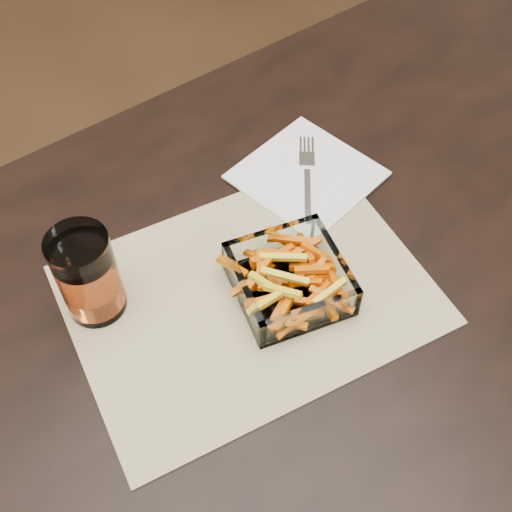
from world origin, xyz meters
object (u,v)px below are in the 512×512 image
(dining_table, at_px, (300,326))
(glass_bowl, at_px, (289,281))
(fork, at_px, (307,174))
(tumbler, at_px, (88,277))

(dining_table, bearing_deg, glass_bowl, 141.48)
(fork, bearing_deg, glass_bowl, -97.37)
(glass_bowl, bearing_deg, fork, 44.19)
(dining_table, distance_m, glass_bowl, 0.11)
(tumbler, xyz_separation_m, fork, (0.36, 0.01, -0.05))
(dining_table, height_order, glass_bowl, glass_bowl)
(glass_bowl, xyz_separation_m, tumbler, (-0.21, 0.13, 0.04))
(glass_bowl, distance_m, tumbler, 0.25)
(tumbler, height_order, fork, tumbler)
(dining_table, relative_size, fork, 11.06)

